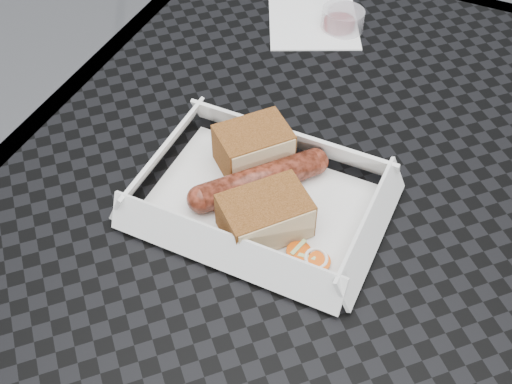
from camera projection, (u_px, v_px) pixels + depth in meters
patio_table at (368, 216)px, 0.75m from camera, size 0.80×0.80×0.74m
food_tray at (260, 203)px, 0.66m from camera, size 0.22×0.15×0.00m
bratwurst at (259, 180)px, 0.66m from camera, size 0.11×0.13×0.03m
bread_near at (253, 147)px, 0.68m from camera, size 0.09×0.09×0.05m
bread_far at (265, 216)px, 0.62m from camera, size 0.10×0.10×0.04m
veg_garnish at (306, 259)px, 0.61m from camera, size 0.03×0.03×0.00m
napkin at (313, 24)px, 0.88m from camera, size 0.16×0.16×0.00m
condiment_cup_sauce at (340, 19)px, 0.86m from camera, size 0.05×0.05×0.03m
condiment_cup_empty at (345, 21)px, 0.86m from camera, size 0.05×0.05×0.03m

